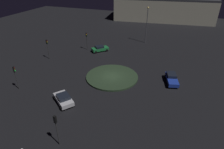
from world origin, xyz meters
TOP-DOWN VIEW (x-y plane):
  - ground_plane at (0.00, 0.00)m, footprint 118.90×118.90m
  - roundabout_island at (0.00, 0.00)m, footprint 9.56×9.56m
  - car_green at (7.11, -10.91)m, footprint 4.01×4.05m
  - car_blue at (-10.45, -2.05)m, footprint 2.80×4.69m
  - car_silver at (4.13, 9.68)m, footprint 4.26×3.87m
  - traffic_light_southeast at (10.49, -10.85)m, footprint 0.39×0.39m
  - traffic_light_north at (0.33, 16.51)m, footprint 0.30×0.36m
  - traffic_light_northeast at (13.26, 8.99)m, footprint 0.40×0.37m
  - traffic_light_east at (15.93, -2.99)m, footprint 0.38×0.34m
  - streetlamp_south at (-1.95, -20.84)m, footprint 0.45×0.45m
  - store_building at (-2.80, -49.69)m, footprint 37.37×17.85m

SIDE VIEW (x-z plane):
  - ground_plane at x=0.00m, z-range 0.00..0.00m
  - roundabout_island at x=0.00m, z-range 0.00..0.30m
  - car_green at x=7.11m, z-range 0.03..1.41m
  - car_blue at x=-10.45m, z-range 0.03..1.45m
  - car_silver at x=4.13m, z-range 0.04..1.46m
  - traffic_light_northeast at x=13.26m, z-range 0.88..5.04m
  - traffic_light_north at x=0.33m, z-range 0.90..5.14m
  - traffic_light_southeast at x=10.49m, z-range 0.90..5.17m
  - traffic_light_east at x=15.93m, z-range 0.92..5.34m
  - store_building at x=-2.80m, z-range 0.00..8.41m
  - streetlamp_south at x=-1.95m, z-range 0.93..10.26m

